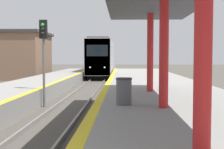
% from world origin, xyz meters
% --- Properties ---
extents(train, '(2.65, 23.70, 4.57)m').
position_xyz_m(train, '(0.00, 40.26, 2.32)').
color(train, black).
rests_on(train, ground).
extents(signal_mid, '(0.36, 0.31, 4.23)m').
position_xyz_m(signal_mid, '(-1.33, 12.38, 2.97)').
color(signal_mid, '#595959').
rests_on(signal_mid, ground).
extents(trash_bin, '(0.53, 0.53, 0.89)m').
position_xyz_m(trash_bin, '(2.53, 7.53, 1.33)').
color(trash_bin, '#4C4C51').
rests_on(trash_bin, platform_right).
extents(station_building, '(9.81, 7.75, 5.27)m').
position_xyz_m(station_building, '(-10.94, 32.39, 2.65)').
color(station_building, brown).
rests_on(station_building, ground).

